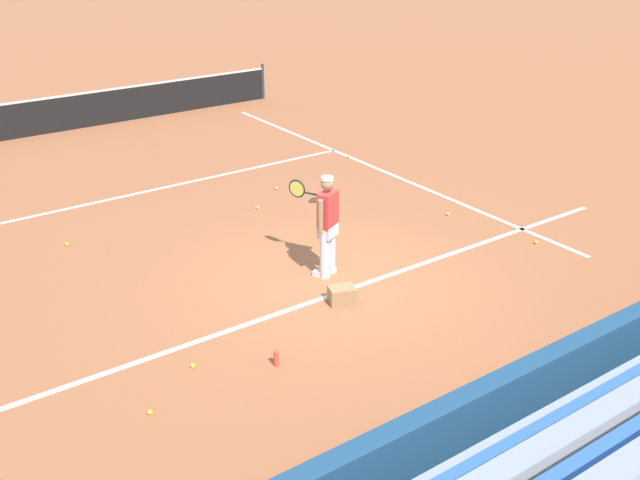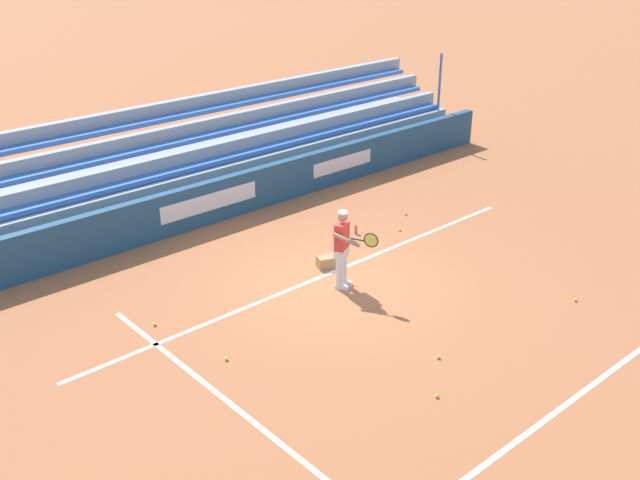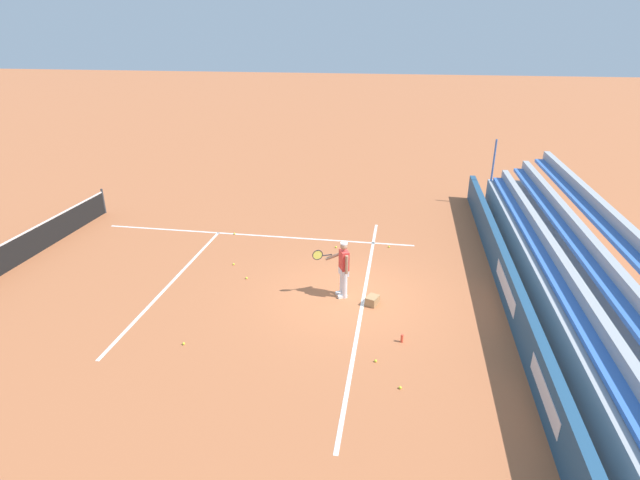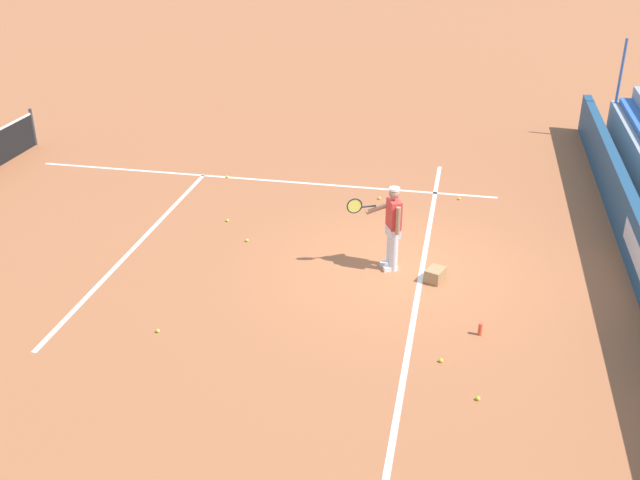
% 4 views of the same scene
% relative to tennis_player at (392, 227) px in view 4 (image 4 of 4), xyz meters
% --- Properties ---
extents(ground_plane, '(160.00, 160.00, 0.00)m').
position_rel_tennis_player_xyz_m(ground_plane, '(-0.00, -0.13, -0.89)').
color(ground_plane, '#B7663D').
extents(court_baseline_white, '(12.00, 0.10, 0.01)m').
position_rel_tennis_player_xyz_m(court_baseline_white, '(-0.00, -0.63, -0.89)').
color(court_baseline_white, white).
rests_on(court_baseline_white, ground).
extents(court_sideline_white, '(0.10, 12.00, 0.01)m').
position_rel_tennis_player_xyz_m(court_sideline_white, '(4.11, 3.87, -0.89)').
color(court_sideline_white, white).
rests_on(court_sideline_white, ground).
extents(court_service_line_white, '(8.22, 0.10, 0.01)m').
position_rel_tennis_player_xyz_m(court_service_line_white, '(-0.00, 5.37, -0.89)').
color(court_service_line_white, white).
rests_on(court_service_line_white, ground).
extents(tennis_player, '(0.57, 1.07, 1.71)m').
position_rel_tennis_player_xyz_m(tennis_player, '(0.00, 0.00, 0.00)').
color(tennis_player, silver).
rests_on(tennis_player, ground).
extents(ball_box_cardboard, '(0.48, 0.43, 0.26)m').
position_rel_tennis_player_xyz_m(ball_box_cardboard, '(-0.36, -0.91, -0.76)').
color(ball_box_cardboard, '#A87F51').
rests_on(ball_box_cardboard, ground).
extents(tennis_ball_on_baseline, '(0.07, 0.07, 0.07)m').
position_rel_tennis_player_xyz_m(tennis_ball_on_baseline, '(4.07, 4.70, -0.86)').
color(tennis_ball_on_baseline, '#CCE533').
rests_on(tennis_ball_on_baseline, ground).
extents(tennis_ball_far_left, '(0.07, 0.07, 0.07)m').
position_rel_tennis_player_xyz_m(tennis_ball_far_left, '(1.46, 3.85, -0.86)').
color(tennis_ball_far_left, '#CCE533').
rests_on(tennis_ball_far_left, ground).
extents(tennis_ball_by_box, '(0.07, 0.07, 0.07)m').
position_rel_tennis_player_xyz_m(tennis_ball_by_box, '(-3.04, -1.18, -0.86)').
color(tennis_ball_by_box, '#CCE533').
rests_on(tennis_ball_by_box, ground).
extents(tennis_ball_toward_net, '(0.07, 0.07, 0.07)m').
position_rel_tennis_player_xyz_m(tennis_ball_toward_net, '(3.44, 0.66, -0.86)').
color(tennis_ball_toward_net, '#CCE533').
rests_on(tennis_ball_toward_net, ground).
extents(tennis_ball_stray_back, '(0.07, 0.07, 0.07)m').
position_rel_tennis_player_xyz_m(tennis_ball_stray_back, '(-3.91, -1.78, -0.86)').
color(tennis_ball_stray_back, '#CCE533').
rests_on(tennis_ball_stray_back, ground).
extents(tennis_ball_far_right, '(0.07, 0.07, 0.07)m').
position_rel_tennis_player_xyz_m(tennis_ball_far_right, '(0.56, 3.12, -0.86)').
color(tennis_ball_far_right, '#CCE533').
rests_on(tennis_ball_far_right, ground).
extents(tennis_ball_midcourt, '(0.07, 0.07, 0.07)m').
position_rel_tennis_player_xyz_m(tennis_ball_midcourt, '(3.79, -1.23, -0.86)').
color(tennis_ball_midcourt, '#CCE533').
rests_on(tennis_ball_midcourt, ground).
extents(tennis_ball_near_player, '(0.07, 0.07, 0.07)m').
position_rel_tennis_player_xyz_m(tennis_ball_near_player, '(-3.14, 3.61, -0.86)').
color(tennis_ball_near_player, '#CCE533').
rests_on(tennis_ball_near_player, ground).
extents(water_bottle, '(0.07, 0.07, 0.22)m').
position_rel_tennis_player_xyz_m(water_bottle, '(-2.11, -1.78, -0.78)').
color(water_bottle, '#EA4C33').
rests_on(water_bottle, ground).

